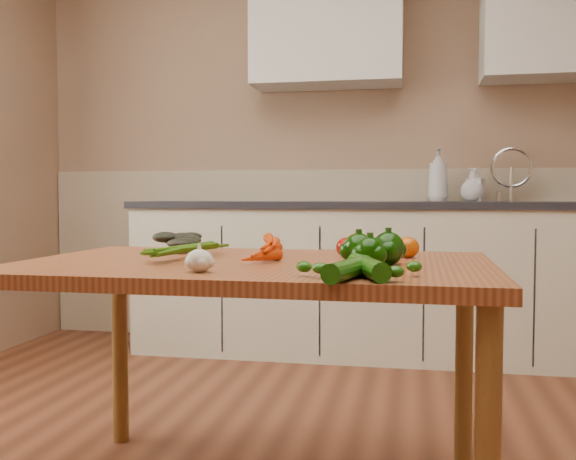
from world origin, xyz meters
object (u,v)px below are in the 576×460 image
(pepper_c, at_px, (370,253))
(table, at_px, (255,288))
(soap_bottle_b, at_px, (476,185))
(pepper_b, at_px, (388,248))
(soap_bottle_c, at_px, (472,186))
(soap_bottle_a, at_px, (438,175))
(tomato_c, at_px, (408,247))
(pepper_a, at_px, (359,249))
(zucchini_b, at_px, (349,269))
(leafy_greens, at_px, (173,237))
(tomato_a, at_px, (347,247))
(tomato_b, at_px, (358,244))
(zucchini_a, at_px, (368,267))
(carrot_bunch, at_px, (241,248))
(garlic_bulb, at_px, (199,261))

(pepper_c, bearing_deg, table, 160.65)
(soap_bottle_b, bearing_deg, pepper_b, 10.52)
(soap_bottle_c, distance_m, pepper_c, 2.24)
(soap_bottle_a, bearing_deg, tomato_c, -101.40)
(pepper_a, xyz_separation_m, zucchini_b, (0.00, -0.33, -0.02))
(leafy_greens, height_order, tomato_a, leafy_greens)
(pepper_a, xyz_separation_m, tomato_b, (-0.02, 0.26, -0.01))
(soap_bottle_a, distance_m, soap_bottle_b, 0.22)
(soap_bottle_b, bearing_deg, pepper_a, 8.48)
(pepper_c, xyz_separation_m, zucchini_b, (-0.03, -0.25, -0.02))
(leafy_greens, xyz_separation_m, tomato_a, (0.61, -0.09, -0.02))
(table, relative_size, tomato_b, 16.89)
(tomato_a, height_order, zucchini_a, tomato_a)
(soap_bottle_b, bearing_deg, tomato_a, 5.53)
(zucchini_a, bearing_deg, pepper_a, 99.01)
(table, xyz_separation_m, tomato_c, (0.44, 0.19, 0.11))
(carrot_bunch, relative_size, pepper_c, 3.11)
(garlic_bulb, bearing_deg, leafy_greens, 117.01)
(soap_bottle_a, xyz_separation_m, soap_bottle_c, (0.20, -0.01, -0.07))
(tomato_b, bearing_deg, garlic_bulb, -124.24)
(pepper_a, height_order, tomato_b, pepper_a)
(pepper_b, relative_size, zucchini_a, 0.39)
(pepper_b, bearing_deg, carrot_bunch, 174.00)
(leafy_greens, distance_m, tomato_c, 0.81)
(tomato_c, height_order, zucchini_a, tomato_c)
(soap_bottle_a, relative_size, tomato_b, 3.83)
(garlic_bulb, distance_m, tomato_a, 0.58)
(pepper_b, bearing_deg, zucchini_a, -96.96)
(zucchini_b, bearing_deg, tomato_b, 92.80)
(tomato_a, bearing_deg, garlic_bulb, -124.40)
(carrot_bunch, relative_size, garlic_bulb, 3.72)
(soap_bottle_a, bearing_deg, pepper_c, -103.25)
(soap_bottle_b, relative_size, pepper_c, 2.42)
(soap_bottle_a, bearing_deg, leafy_greens, -124.64)
(tomato_a, relative_size, tomato_b, 0.82)
(soap_bottle_b, relative_size, pepper_b, 2.20)
(table, relative_size, tomato_c, 19.47)
(table, bearing_deg, zucchini_b, -49.01)
(soap_bottle_b, height_order, zucchini_b, soap_bottle_b)
(pepper_a, height_order, pepper_b, pepper_b)
(soap_bottle_b, distance_m, tomato_b, 1.94)
(tomato_a, bearing_deg, leafy_greens, 171.55)
(zucchini_a, bearing_deg, tomato_a, 101.47)
(pepper_b, bearing_deg, tomato_c, 75.63)
(soap_bottle_a, distance_m, tomato_a, 1.95)
(garlic_bulb, distance_m, pepper_b, 0.54)
(table, relative_size, soap_bottle_b, 6.95)
(pepper_b, xyz_separation_m, zucchini_a, (-0.04, -0.30, -0.02))
(leafy_greens, bearing_deg, table, -36.36)
(soap_bottle_a, height_order, zucchini_a, soap_bottle_a)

